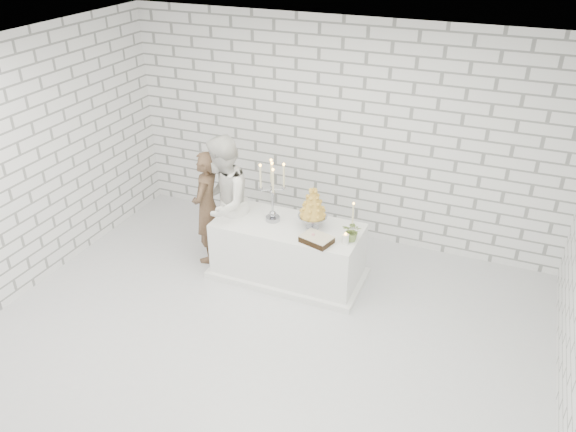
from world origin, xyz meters
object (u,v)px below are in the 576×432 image
at_px(bride, 223,203).
at_px(croquembouche, 313,208).
at_px(groom, 207,207).
at_px(candelabra, 272,192).
at_px(cake_table, 288,251).

distance_m(bride, croquembouche, 1.18).
height_order(groom, bride, bride).
bearing_deg(candelabra, groom, -178.34).
xyz_separation_m(bride, candelabra, (0.66, 0.05, 0.26)).
xyz_separation_m(candelabra, croquembouche, (0.51, 0.02, -0.12)).
relative_size(cake_table, groom, 1.18).
bearing_deg(candelabra, cake_table, -7.98).
distance_m(cake_table, croquembouche, 0.72).
bearing_deg(bride, candelabra, 78.90).
xyz_separation_m(cake_table, groom, (-1.12, 0.00, 0.38)).
relative_size(groom, bride, 0.87).
bearing_deg(croquembouche, groom, -178.29).
distance_m(groom, candelabra, 0.99).
xyz_separation_m(groom, candelabra, (0.91, 0.03, 0.38)).
distance_m(cake_table, bride, 1.00).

